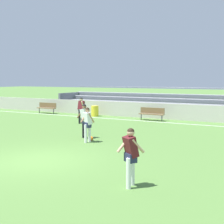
% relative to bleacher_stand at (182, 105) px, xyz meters
% --- Properties ---
extents(ground_plane, '(160.00, 160.00, 0.00)m').
position_rel_bleacher_stand_xyz_m(ground_plane, '(-0.66, -15.73, -0.91)').
color(ground_plane, '#517A38').
extents(field_line_sideline, '(44.00, 0.12, 0.01)m').
position_rel_bleacher_stand_xyz_m(field_line_sideline, '(-0.66, -3.98, -0.91)').
color(field_line_sideline, white).
rests_on(field_line_sideline, ground).
extents(sideline_wall, '(48.00, 0.16, 1.14)m').
position_rel_bleacher_stand_xyz_m(sideline_wall, '(-0.66, -2.27, -0.34)').
color(sideline_wall, '#BCB7AD').
rests_on(sideline_wall, ground).
extents(bleacher_stand, '(21.68, 3.48, 2.21)m').
position_rel_bleacher_stand_xyz_m(bleacher_stand, '(0.00, 0.00, 0.00)').
color(bleacher_stand, '#B2B2B7').
rests_on(bleacher_stand, ground).
extents(bench_centre_sideline, '(1.80, 0.40, 0.90)m').
position_rel_bleacher_stand_xyz_m(bench_centre_sideline, '(-1.15, -3.41, -0.36)').
color(bench_centre_sideline, brown).
rests_on(bench_centre_sideline, ground).
extents(bench_far_left, '(1.80, 0.40, 0.90)m').
position_rel_bleacher_stand_xyz_m(bench_far_left, '(-10.69, -3.41, -0.36)').
color(bench_far_left, brown).
rests_on(bench_far_left, ground).
extents(trash_bin, '(0.58, 0.58, 0.82)m').
position_rel_bleacher_stand_xyz_m(trash_bin, '(-6.02, -3.19, -0.50)').
color(trash_bin, yellow).
rests_on(trash_bin, ground).
extents(player_white_overlapping, '(0.63, 0.46, 1.71)m').
position_rel_bleacher_stand_xyz_m(player_white_overlapping, '(-1.54, -11.34, 0.11)').
color(player_white_overlapping, black).
rests_on(player_white_overlapping, ground).
extents(player_white_challenging, '(0.61, 0.42, 1.63)m').
position_rel_bleacher_stand_xyz_m(player_white_challenging, '(-0.87, -12.08, 0.06)').
color(player_white_challenging, white).
rests_on(player_white_challenging, ground).
extents(player_dark_on_ball, '(0.45, 0.51, 1.71)m').
position_rel_bleacher_stand_xyz_m(player_dark_on_ball, '(-4.63, -7.10, 0.12)').
color(player_dark_on_ball, black).
rests_on(player_dark_on_ball, ground).
extents(player_dark_trailing_run, '(0.71, 0.50, 1.63)m').
position_rel_bleacher_stand_xyz_m(player_dark_trailing_run, '(3.51, -16.63, 0.06)').
color(player_dark_trailing_run, white).
rests_on(player_dark_trailing_run, ground).
extents(soccer_ball, '(0.22, 0.22, 0.22)m').
position_rel_bleacher_stand_xyz_m(soccer_ball, '(-0.93, -11.69, -0.80)').
color(soccer_ball, orange).
rests_on(soccer_ball, ground).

